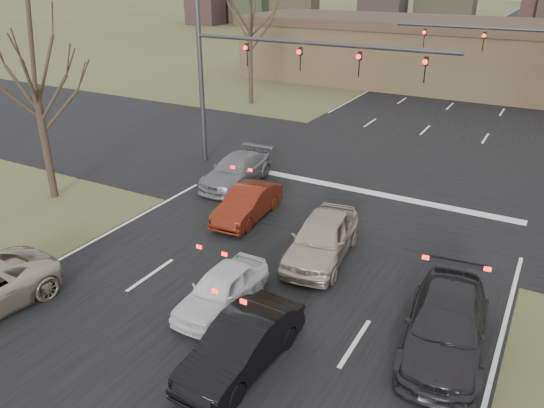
# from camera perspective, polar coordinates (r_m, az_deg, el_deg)

# --- Properties ---
(ground) EXTENTS (360.00, 360.00, 0.00)m
(ground) POSITION_cam_1_polar(r_m,az_deg,el_deg) (13.96, -10.02, -16.96)
(ground) COLOR #424625
(ground) RESTS_ON ground
(road_main) EXTENTS (14.00, 300.00, 0.02)m
(road_main) POSITION_cam_1_polar(r_m,az_deg,el_deg) (68.88, 23.73, 14.57)
(road_main) COLOR black
(road_main) RESTS_ON ground
(road_cross) EXTENTS (200.00, 14.00, 0.02)m
(road_cross) POSITION_cam_1_polar(r_m,az_deg,el_deg) (25.64, 11.18, 2.88)
(road_cross) COLOR black
(road_cross) RESTS_ON ground
(building) EXTENTS (42.40, 10.40, 5.30)m
(building) POSITION_cam_1_polar(r_m,az_deg,el_deg) (46.64, 23.32, 14.29)
(building) COLOR #8E754C
(building) RESTS_ON ground
(mast_arm_near) EXTENTS (12.12, 0.24, 8.00)m
(mast_arm_near) POSITION_cam_1_polar(r_m,az_deg,el_deg) (24.59, -1.39, 14.68)
(mast_arm_near) COLOR #383A3D
(mast_arm_near) RESTS_ON ground
(tree_left_near) EXTENTS (5.10, 5.10, 8.50)m
(tree_left_near) POSITION_cam_1_polar(r_m,az_deg,el_deg) (23.33, -24.92, 15.77)
(tree_left_near) COLOR black
(tree_left_near) RESTS_ON ground
(car_white_sedan) EXTENTS (1.45, 3.57, 1.22)m
(car_white_sedan) POSITION_cam_1_polar(r_m,az_deg,el_deg) (15.54, -5.44, -9.11)
(car_white_sedan) COLOR silver
(car_white_sedan) RESTS_ON ground
(car_black_hatch) EXTENTS (1.57, 4.05, 1.32)m
(car_black_hatch) POSITION_cam_1_polar(r_m,az_deg,el_deg) (13.42, -3.28, -14.88)
(car_black_hatch) COLOR black
(car_black_hatch) RESTS_ON ground
(car_charcoal_sedan) EXTENTS (2.51, 5.06, 1.41)m
(car_charcoal_sedan) POSITION_cam_1_polar(r_m,az_deg,el_deg) (14.60, 18.21, -12.34)
(car_charcoal_sedan) COLOR black
(car_charcoal_sedan) RESTS_ON ground
(car_grey_ahead) EXTENTS (2.11, 4.65, 1.32)m
(car_grey_ahead) POSITION_cam_1_polar(r_m,az_deg,el_deg) (24.20, -3.83, 3.65)
(car_grey_ahead) COLOR slate
(car_grey_ahead) RESTS_ON ground
(car_red_ahead) EXTENTS (1.60, 3.92, 1.27)m
(car_red_ahead) POSITION_cam_1_polar(r_m,az_deg,el_deg) (20.78, -2.66, 0.05)
(car_red_ahead) COLOR #55180C
(car_red_ahead) RESTS_ON ground
(car_silver_ahead) EXTENTS (2.41, 4.72, 1.54)m
(car_silver_ahead) POSITION_cam_1_polar(r_m,az_deg,el_deg) (17.94, 5.38, -3.65)
(car_silver_ahead) COLOR #B2A290
(car_silver_ahead) RESTS_ON ground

